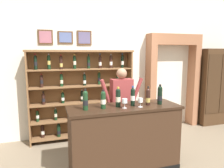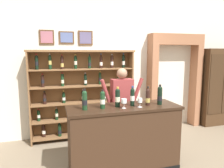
% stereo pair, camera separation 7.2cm
% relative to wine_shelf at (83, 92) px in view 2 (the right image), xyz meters
% --- Properties ---
extents(back_wall, '(12.00, 0.19, 3.36)m').
position_rel_wine_shelf_xyz_m(back_wall, '(0.42, 0.30, 0.66)').
color(back_wall, silver).
rests_on(back_wall, ground).
extents(wine_shelf, '(2.24, 0.32, 1.92)m').
position_rel_wine_shelf_xyz_m(wine_shelf, '(0.00, 0.00, 0.00)').
color(wine_shelf, brown).
rests_on(wine_shelf, ground).
extents(archway_doorway, '(1.39, 0.45, 2.32)m').
position_rel_wine_shelf_xyz_m(archway_doorway, '(2.30, 0.17, 0.29)').
color(archway_doorway, '#9E6647').
rests_on(archway_doorway, ground).
extents(side_cabinet, '(0.89, 0.39, 1.97)m').
position_rel_wine_shelf_xyz_m(side_cabinet, '(3.49, -0.05, -0.03)').
color(side_cabinet, '#422B19').
rests_on(side_cabinet, ground).
extents(tasting_counter, '(1.77, 0.61, 1.04)m').
position_rel_wine_shelf_xyz_m(tasting_counter, '(0.43, -1.45, -0.50)').
color(tasting_counter, '#382316').
rests_on(tasting_counter, ground).
extents(shopkeeper, '(0.86, 0.22, 1.59)m').
position_rel_wine_shelf_xyz_m(shopkeeper, '(0.60, -0.84, -0.04)').
color(shopkeeper, '#2D3347').
rests_on(shopkeeper, ground).
extents(tasting_bottle_prosecco, '(0.08, 0.08, 0.32)m').
position_rel_wine_shelf_xyz_m(tasting_bottle_prosecco, '(-0.20, -1.49, 0.17)').
color(tasting_bottle_prosecco, '#19381E').
rests_on(tasting_bottle_prosecco, tasting_counter).
extents(tasting_bottle_rosso, '(0.07, 0.07, 0.29)m').
position_rel_wine_shelf_xyz_m(tasting_bottle_rosso, '(0.07, -1.48, 0.16)').
color(tasting_bottle_rosso, '#19381E').
rests_on(tasting_bottle_rosso, tasting_counter).
extents(tasting_bottle_vin_santo, '(0.08, 0.08, 0.31)m').
position_rel_wine_shelf_xyz_m(tasting_bottle_vin_santo, '(0.32, -1.46, 0.17)').
color(tasting_bottle_vin_santo, black).
rests_on(tasting_bottle_vin_santo, tasting_counter).
extents(tasting_bottle_super_tuscan, '(0.07, 0.07, 0.32)m').
position_rel_wine_shelf_xyz_m(tasting_bottle_super_tuscan, '(0.56, -1.45, 0.17)').
color(tasting_bottle_super_tuscan, black).
rests_on(tasting_bottle_super_tuscan, tasting_counter).
extents(tasting_bottle_bianco, '(0.07, 0.07, 0.30)m').
position_rel_wine_shelf_xyz_m(tasting_bottle_bianco, '(0.81, -1.49, 0.15)').
color(tasting_bottle_bianco, black).
rests_on(tasting_bottle_bianco, tasting_counter).
extents(tasting_bottle_brunello, '(0.08, 0.08, 0.33)m').
position_rel_wine_shelf_xyz_m(tasting_bottle_brunello, '(1.02, -1.50, 0.17)').
color(tasting_bottle_brunello, black).
rests_on(tasting_bottle_brunello, tasting_counter).
extents(wine_glass_right, '(0.07, 0.07, 0.14)m').
position_rel_wine_shelf_xyz_m(wine_glass_right, '(0.64, -1.57, 0.12)').
color(wine_glass_right, silver).
rests_on(wine_glass_right, tasting_counter).
extents(wine_glass_center, '(0.08, 0.08, 0.15)m').
position_rel_wine_shelf_xyz_m(wine_glass_center, '(0.38, -1.56, 0.13)').
color(wine_glass_center, silver).
rests_on(wine_glass_center, tasting_counter).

